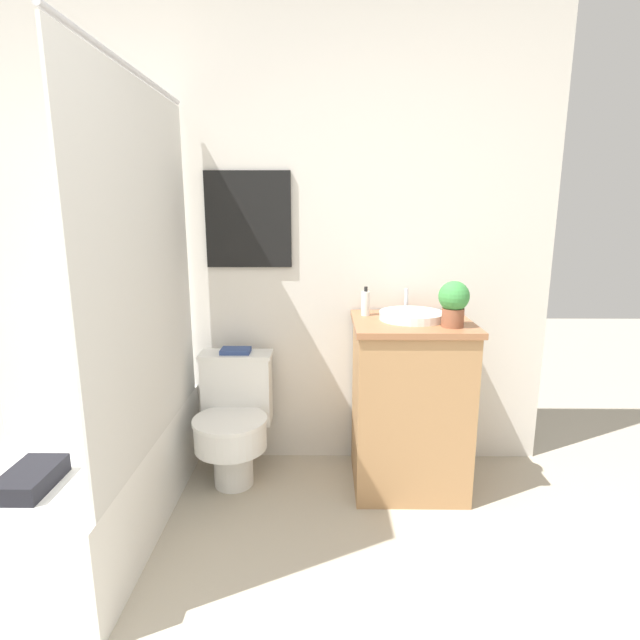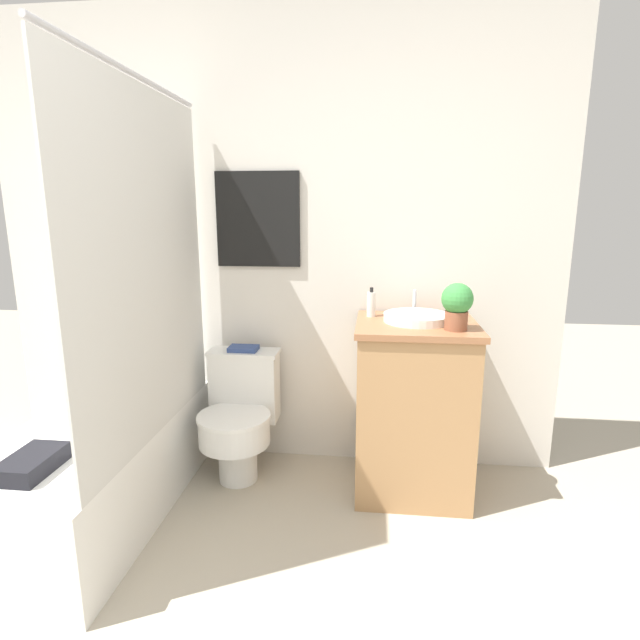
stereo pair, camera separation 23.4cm
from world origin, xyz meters
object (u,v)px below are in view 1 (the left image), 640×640
potted_plant (454,301)px  soap_bottle (366,303)px  sink (412,315)px  toilet (234,418)px  book_on_tank (236,351)px

potted_plant → soap_bottle: bearing=147.2°
sink → soap_bottle: size_ratio=2.38×
toilet → potted_plant: size_ratio=3.09×
toilet → soap_bottle: soap_bottle is taller
soap_bottle → book_on_tank: size_ratio=0.96×
soap_bottle → sink: bearing=-22.8°
soap_bottle → toilet: bearing=-173.0°
sink → book_on_tank: (-0.93, 0.13, -0.23)m
soap_bottle → book_on_tank: (-0.70, 0.04, -0.27)m
sink → soap_bottle: bearing=157.2°
sink → potted_plant: (0.17, -0.16, 0.10)m
soap_bottle → potted_plant: (0.39, -0.25, 0.06)m
toilet → book_on_tank: 0.36m
potted_plant → sink: bearing=136.5°
soap_bottle → book_on_tank: 0.75m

